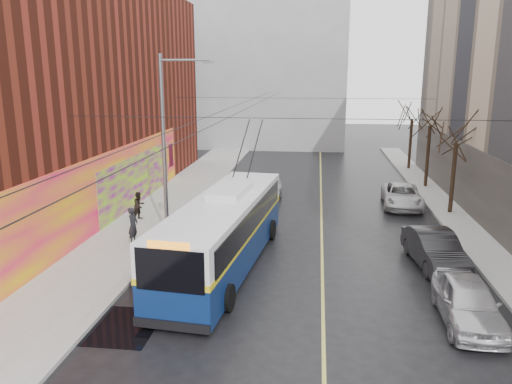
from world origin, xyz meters
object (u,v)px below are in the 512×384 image
streetlight_pole (167,142)px  parked_car_b (435,249)px  parked_car_c (402,196)px  tree_mid (431,115)px  tree_far (413,109)px  pedestrian_a (133,226)px  tree_near (457,130)px  parked_car_a (468,302)px  following_car (265,190)px  pedestrian_b (139,206)px  trolleybus (224,231)px

streetlight_pole → parked_car_b: 13.28m
parked_car_c → tree_mid: bearing=68.4°
tree_far → pedestrian_a: tree_far is taller
tree_near → parked_car_a: size_ratio=1.45×
parked_car_c → streetlight_pole: bearing=-146.0°
tree_far → parked_car_a: tree_far is taller
tree_mid → following_car: size_ratio=1.38×
tree_mid → pedestrian_a: 22.41m
tree_far → streetlight_pole: bearing=-127.1°
tree_far → following_car: size_ratio=1.35×
pedestrian_a → streetlight_pole: bearing=-34.7°
pedestrian_b → parked_car_a: bearing=-99.4°
tree_near → tree_far: 14.00m
trolleybus → following_car: (0.57, 11.06, -0.77)m
parked_car_b → parked_car_a: bearing=-97.5°
trolleybus → parked_car_a: bearing=-17.9°
tree_mid → tree_near: bearing=-90.0°
pedestrian_a → following_car: bearing=-26.0°
parked_car_a → pedestrian_b: pedestrian_b is taller
tree_near → streetlight_pole: bearing=-158.4°
tree_mid → pedestrian_a: size_ratio=3.77×
parked_car_a → pedestrian_b: bearing=147.8°
trolleybus → parked_car_b: size_ratio=2.64×
tree_far → following_car: tree_far is taller
trolleybus → following_car: size_ratio=2.53×
streetlight_pole → tree_far: size_ratio=1.37×
tree_near → trolleybus: 15.49m
tree_near → tree_mid: tree_mid is taller
tree_mid → pedestrian_b: (-17.58, -10.68, -4.32)m
tree_near → parked_car_c: size_ratio=1.30×
streetlight_pole → tree_far: 25.09m
following_car → pedestrian_a: pedestrian_a is taller
tree_near → parked_car_a: tree_near is taller
tree_mid → parked_car_c: (-2.55, -5.51, -4.57)m
tree_mid → trolleybus: bearing=-125.1°
trolleybus → pedestrian_b: bearing=140.7°
streetlight_pole → tree_far: bearing=52.9°
parked_car_c → following_car: 8.56m
streetlight_pole → following_car: streetlight_pole is taller
tree_near → trolleybus: bearing=-140.6°
parked_car_b → following_car: (-8.37, 9.93, 0.06)m
pedestrian_a → tree_mid: bearing=-43.8°
tree_far → parked_car_b: bearing=-97.0°
streetlight_pole → tree_near: size_ratio=1.41×
tree_near → following_car: 11.95m
trolleybus → parked_car_c: size_ratio=2.49×
parked_car_a → streetlight_pole: bearing=150.1°
tree_mid → following_car: (-11.11, -5.54, -4.43)m
tree_mid → parked_car_a: 21.17m
following_car → parked_car_a: bearing=-59.7°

